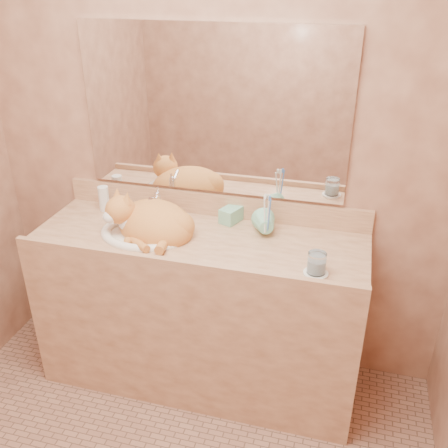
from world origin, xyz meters
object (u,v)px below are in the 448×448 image
(soap_dispenser, at_px, (224,210))
(vanity_counter, at_px, (200,311))
(cat, at_px, (150,220))
(sink_basin, at_px, (145,221))
(water_glass, at_px, (317,263))
(toothbrush_cup, at_px, (266,229))

(soap_dispenser, bearing_deg, vanity_counter, -96.96)
(cat, xyz_separation_m, soap_dispenser, (0.33, 0.16, 0.02))
(sink_basin, bearing_deg, soap_dispenser, 18.67)
(soap_dispenser, bearing_deg, water_glass, -12.38)
(soap_dispenser, relative_size, toothbrush_cup, 1.48)
(vanity_counter, bearing_deg, soap_dispenser, 61.35)
(sink_basin, distance_m, soap_dispenser, 0.39)
(water_glass, bearing_deg, sink_basin, 169.77)
(soap_dispenser, bearing_deg, sink_basin, -130.82)
(soap_dispenser, height_order, toothbrush_cup, soap_dispenser)
(cat, relative_size, soap_dispenser, 2.41)
(vanity_counter, relative_size, water_glass, 17.43)
(toothbrush_cup, relative_size, water_glass, 1.26)
(toothbrush_cup, bearing_deg, sink_basin, -170.28)
(vanity_counter, distance_m, cat, 0.55)
(cat, bearing_deg, toothbrush_cup, 33.30)
(vanity_counter, distance_m, water_glass, 0.77)
(toothbrush_cup, distance_m, water_glass, 0.36)
(sink_basin, relative_size, soap_dispenser, 2.52)
(vanity_counter, relative_size, soap_dispenser, 9.31)
(sink_basin, height_order, toothbrush_cup, sink_basin)
(sink_basin, xyz_separation_m, water_glass, (0.83, -0.15, -0.01))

